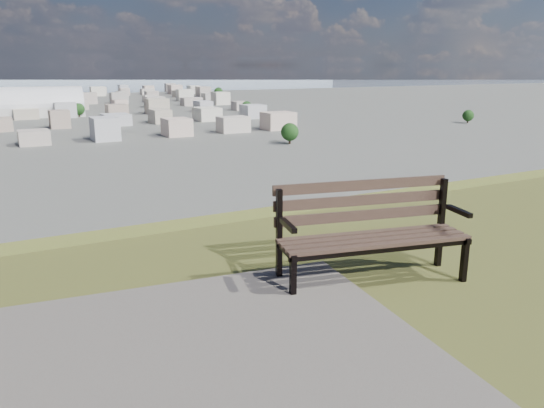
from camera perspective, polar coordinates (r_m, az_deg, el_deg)
park_bench at (r=5.02m, az=10.45°, el=-2.40°), size 1.84×0.92×0.92m
arena at (r=315.51m, az=-24.18°, el=9.44°), size 50.80×24.20×20.90m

